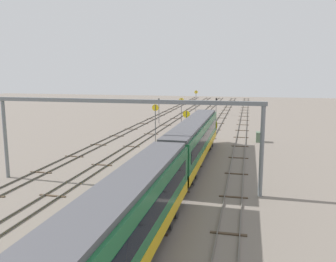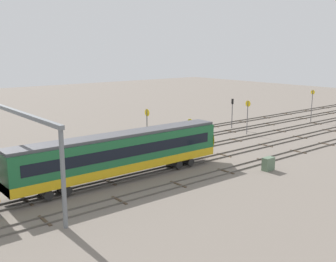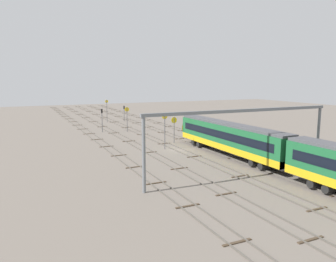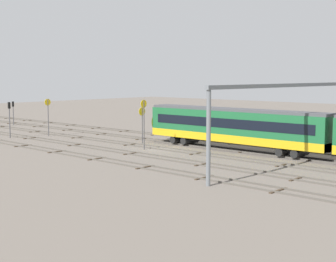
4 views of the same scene
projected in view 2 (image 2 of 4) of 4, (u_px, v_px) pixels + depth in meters
ground_plane at (148, 158)px, 50.66m from camera, size 211.94×211.94×0.00m
track_near_foreground at (203, 177)px, 43.05m from camera, size 195.94×2.40×0.16m
track_with_train at (173, 167)px, 46.85m from camera, size 195.94×2.40×0.16m
track_middle at (148, 158)px, 50.64m from camera, size 195.94×2.40×0.16m
track_second_far at (126, 150)px, 54.44m from camera, size 195.94×2.40×0.16m
track_far_background at (107, 144)px, 58.24m from camera, size 195.94×2.40×0.16m
overhead_gantry at (7, 123)px, 39.09m from camera, size 0.40×24.98×8.03m
speed_sign_near_foreground at (312, 102)px, 75.34m from camera, size 0.14×0.81×5.96m
speed_sign_mid_trackside at (190, 130)px, 51.84m from camera, size 0.14×1.09×4.71m
speed_sign_far_trackside at (147, 125)px, 52.00m from camera, size 0.14×0.94×5.93m
speed_sign_distant_end at (248, 112)px, 64.32m from camera, size 0.14×0.98×5.43m
signal_light_trackside_approach at (232, 109)px, 69.44m from camera, size 0.31×0.32×5.07m
relay_cabinet at (268, 164)px, 45.59m from camera, size 1.42×0.80×1.50m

